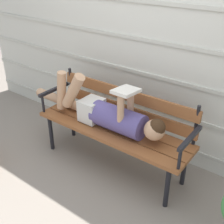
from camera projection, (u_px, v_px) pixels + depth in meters
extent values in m
plane|color=gray|center=(103.00, 172.00, 2.97)|extent=(12.00, 12.00, 0.00)
cube|color=beige|center=(144.00, 56.00, 2.96)|extent=(5.00, 0.06, 2.11)
cube|color=#B7B7AD|center=(138.00, 130.00, 3.36)|extent=(5.00, 0.02, 0.04)
cube|color=#B7B7AD|center=(139.00, 103.00, 3.19)|extent=(5.00, 0.02, 0.04)
cube|color=#B7B7AD|center=(141.00, 73.00, 3.02)|extent=(5.00, 0.02, 0.04)
cube|color=#B7B7AD|center=(143.00, 39.00, 2.85)|extent=(5.00, 0.02, 0.04)
cube|color=#B7B7AD|center=(145.00, 1.00, 2.67)|extent=(5.00, 0.02, 0.04)
cube|color=brown|center=(103.00, 136.00, 2.77)|extent=(1.64, 0.14, 0.04)
cube|color=brown|center=(112.00, 129.00, 2.87)|extent=(1.64, 0.14, 0.04)
cube|color=brown|center=(121.00, 123.00, 2.98)|extent=(1.64, 0.14, 0.04)
cube|color=brown|center=(125.00, 110.00, 2.97)|extent=(1.57, 0.05, 0.11)
cube|color=brown|center=(125.00, 94.00, 2.88)|extent=(1.57, 0.05, 0.11)
cylinder|color=black|center=(71.00, 84.00, 3.32)|extent=(0.03, 0.03, 0.39)
cylinder|color=black|center=(196.00, 126.00, 2.53)|extent=(0.03, 0.03, 0.39)
cylinder|color=black|center=(51.00, 133.00, 3.24)|extent=(0.04, 0.04, 0.42)
cylinder|color=black|center=(167.00, 188.00, 2.48)|extent=(0.04, 0.04, 0.42)
cylinder|color=black|center=(73.00, 120.00, 3.48)|extent=(0.04, 0.04, 0.42)
cylinder|color=black|center=(184.00, 166.00, 2.73)|extent=(0.04, 0.04, 0.42)
cube|color=black|center=(54.00, 90.00, 3.18)|extent=(0.04, 0.43, 0.03)
cylinder|color=black|center=(43.00, 104.00, 3.11)|extent=(0.03, 0.03, 0.20)
cube|color=black|center=(190.00, 138.00, 2.35)|extent=(0.04, 0.43, 0.03)
cylinder|color=black|center=(180.00, 159.00, 2.28)|extent=(0.03, 0.03, 0.20)
cylinder|color=#514784|center=(118.00, 120.00, 2.77)|extent=(0.54, 0.24, 0.24)
cube|color=silver|center=(92.00, 110.00, 2.94)|extent=(0.20, 0.23, 0.22)
sphere|color=tan|center=(154.00, 130.00, 2.55)|extent=(0.19, 0.19, 0.19)
sphere|color=#382314|center=(157.00, 128.00, 2.52)|extent=(0.16, 0.16, 0.16)
cylinder|color=tan|center=(73.00, 91.00, 2.91)|extent=(0.31, 0.11, 0.41)
cylinder|color=tan|center=(61.00, 91.00, 3.02)|extent=(0.15, 0.09, 0.43)
cylinder|color=tan|center=(63.00, 101.00, 3.26)|extent=(0.79, 0.10, 0.10)
cylinder|color=tan|center=(121.00, 111.00, 2.59)|extent=(0.06, 0.06, 0.31)
cylinder|color=tan|center=(130.00, 104.00, 2.71)|extent=(0.06, 0.06, 0.31)
cube|color=silver|center=(126.00, 91.00, 2.57)|extent=(0.18, 0.25, 0.06)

